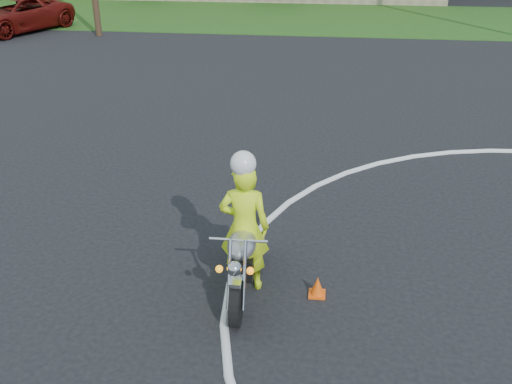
# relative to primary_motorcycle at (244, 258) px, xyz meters

# --- Properties ---
(grass_strip) EXTENTS (120.00, 10.00, 0.02)m
(grass_strip) POSITION_rel_primary_motorcycle_xyz_m (5.78, 24.12, -0.55)
(grass_strip) COLOR #1E4714
(grass_strip) RESTS_ON ground
(primary_motorcycle) EXTENTS (0.77, 2.21, 1.16)m
(primary_motorcycle) POSITION_rel_primary_motorcycle_xyz_m (0.00, 0.00, 0.00)
(primary_motorcycle) COLOR black
(primary_motorcycle) RESTS_ON ground
(rider_primary_grp) EXTENTS (0.72, 0.48, 2.16)m
(rider_primary_grp) POSITION_rel_primary_motorcycle_xyz_m (-0.00, 0.14, 0.48)
(rider_primary_grp) COLOR #DAFF1A
(rider_primary_grp) RESTS_ON ground
(pickup_grp) EXTENTS (4.37, 5.97, 1.51)m
(pickup_grp) POSITION_rel_primary_motorcycle_xyz_m (-13.28, 18.50, 0.19)
(pickup_grp) COLOR #5A0E0A
(pickup_grp) RESTS_ON ground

